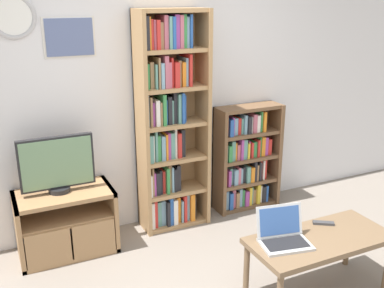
{
  "coord_description": "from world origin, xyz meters",
  "views": [
    {
      "loc": [
        -1.39,
        -2.08,
        2.14
      ],
      "look_at": [
        0.06,
        0.98,
        1.03
      ],
      "focal_mm": 42.0,
      "sensor_mm": 36.0,
      "label": 1
    }
  ],
  "objects": [
    {
      "name": "tv_stand",
      "position": [
        -0.89,
        1.51,
        0.29
      ],
      "size": [
        0.82,
        0.45,
        0.57
      ],
      "color": "#9E754C",
      "rests_on": "ground_plane"
    },
    {
      "name": "laptop",
      "position": [
        0.4,
        0.18,
        0.54
      ],
      "size": [
        0.39,
        0.33,
        0.25
      ],
      "rotation": [
        0.0,
        0.0,
        -0.19
      ],
      "color": "#B7BABC",
      "rests_on": "coffee_table"
    },
    {
      "name": "remote_near_laptop",
      "position": [
        0.84,
        0.27,
        0.49
      ],
      "size": [
        0.16,
        0.12,
        0.02
      ],
      "rotation": [
        0.0,
        0.0,
        0.99
      ],
      "color": "#38383A",
      "rests_on": "coffee_table"
    },
    {
      "name": "bookshelf_short",
      "position": [
        0.98,
        1.65,
        0.53
      ],
      "size": [
        0.7,
        0.26,
        1.1
      ],
      "color": "brown",
      "rests_on": "ground_plane"
    },
    {
      "name": "coffee_table",
      "position": [
        0.69,
        0.12,
        0.43
      ],
      "size": [
        1.07,
        0.49,
        0.48
      ],
      "color": "brown",
      "rests_on": "ground_plane"
    },
    {
      "name": "television",
      "position": [
        -0.91,
        1.55,
        0.81
      ],
      "size": [
        0.61,
        0.18,
        0.49
      ],
      "color": "black",
      "rests_on": "tv_stand"
    },
    {
      "name": "wall_back",
      "position": [
        -0.01,
        1.81,
        1.31
      ],
      "size": [
        6.54,
        0.09,
        2.6
      ],
      "color": "silver",
      "rests_on": "ground_plane"
    },
    {
      "name": "bookshelf_tall",
      "position": [
        0.12,
        1.62,
        1.02
      ],
      "size": [
        0.65,
        0.31,
        2.05
      ],
      "color": "tan",
      "rests_on": "ground_plane"
    }
  ]
}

